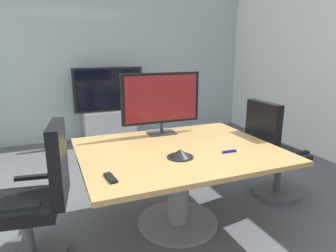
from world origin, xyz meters
TOP-DOWN VIEW (x-y plane):
  - ground_plane at (0.00, 0.00)m, footprint 7.53×7.53m
  - wall_back_glass_partition at (0.00, 3.26)m, footprint 5.85×0.10m
  - conference_table at (0.13, 0.02)m, footprint 1.73×1.39m
  - office_chair_left at (-1.06, -0.00)m, footprint 0.63×0.61m
  - office_chair_right at (1.32, 0.13)m, footprint 0.60×0.57m
  - tv_monitor at (0.16, 0.54)m, footprint 0.84×0.18m
  - wall_display_unit at (0.09, 2.91)m, footprint 1.20×0.36m
  - conference_phone at (0.05, -0.18)m, footprint 0.22×0.22m
  - remote_control at (-0.57, -0.39)m, footprint 0.07×0.17m
  - whiteboard_marker at (0.49, -0.24)m, footprint 0.13×0.03m

SIDE VIEW (x-z plane):
  - ground_plane at x=0.00m, z-range 0.00..0.00m
  - wall_display_unit at x=0.09m, z-range -0.21..1.10m
  - office_chair_left at x=-1.06m, z-range -0.09..1.00m
  - office_chair_right at x=1.32m, z-range -0.09..1.00m
  - conference_table at x=0.13m, z-range 0.19..0.94m
  - remote_control at x=-0.57m, z-range 0.75..0.77m
  - whiteboard_marker at x=0.49m, z-range 0.75..0.77m
  - conference_phone at x=0.05m, z-range 0.75..0.82m
  - tv_monitor at x=0.16m, z-range 0.79..1.43m
  - wall_back_glass_partition at x=0.00m, z-range 0.00..2.89m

